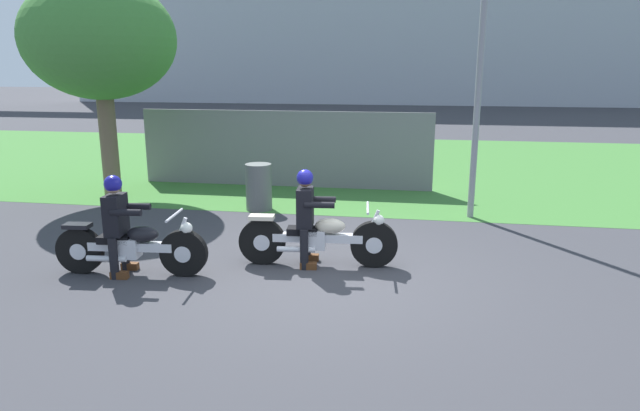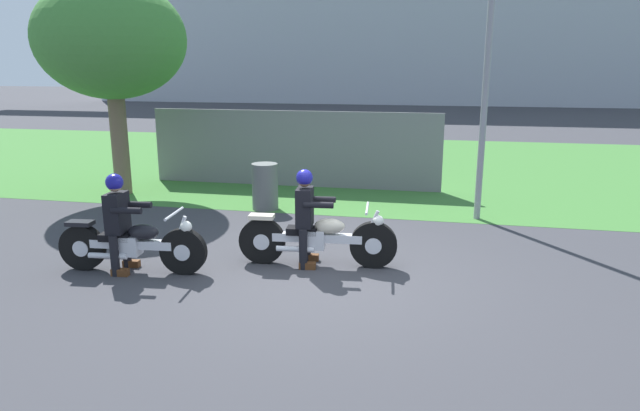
# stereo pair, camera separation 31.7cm
# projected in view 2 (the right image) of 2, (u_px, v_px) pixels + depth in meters

# --- Properties ---
(ground) EXTENTS (120.00, 120.00, 0.00)m
(ground) POSITION_uv_depth(u_px,v_px,m) (327.00, 279.00, 7.79)
(ground) COLOR #38383D
(grass_verge) EXTENTS (60.00, 12.00, 0.01)m
(grass_verge) POSITION_uv_depth(u_px,v_px,m) (389.00, 165.00, 16.60)
(grass_verge) COLOR #3D7533
(grass_verge) RESTS_ON ground
(motorcycle_lead) EXTENTS (2.31, 0.66, 0.90)m
(motorcycle_lead) POSITION_uv_depth(u_px,v_px,m) (318.00, 238.00, 8.23)
(motorcycle_lead) COLOR black
(motorcycle_lead) RESTS_ON ground
(rider_lead) EXTENTS (0.57, 0.49, 1.42)m
(rider_lead) POSITION_uv_depth(u_px,v_px,m) (306.00, 210.00, 8.15)
(rider_lead) COLOR black
(rider_lead) RESTS_ON ground
(motorcycle_follow) EXTENTS (2.15, 0.66, 0.89)m
(motorcycle_follow) POSITION_uv_depth(u_px,v_px,m) (132.00, 245.00, 7.97)
(motorcycle_follow) COLOR black
(motorcycle_follow) RESTS_ON ground
(rider_follow) EXTENTS (0.57, 0.49, 1.41)m
(rider_follow) POSITION_uv_depth(u_px,v_px,m) (118.00, 215.00, 7.89)
(rider_follow) COLOR black
(rider_follow) RESTS_ON ground
(tree_roadside) EXTENTS (3.18, 3.18, 4.65)m
(tree_roadside) POSITION_uv_depth(u_px,v_px,m) (111.00, 40.00, 12.13)
(tree_roadside) COLOR brown
(tree_roadside) RESTS_ON ground
(streetlight_pole) EXTENTS (0.96, 0.20, 6.32)m
(streetlight_pole) POSITION_uv_depth(u_px,v_px,m) (498.00, 3.00, 9.86)
(streetlight_pole) COLOR gray
(streetlight_pole) RESTS_ON ground
(trash_can) EXTENTS (0.52, 0.52, 0.93)m
(trash_can) POSITION_uv_depth(u_px,v_px,m) (265.00, 187.00, 11.43)
(trash_can) COLOR #595E5B
(trash_can) RESTS_ON ground
(fence_segment) EXTENTS (7.00, 0.06, 1.80)m
(fence_segment) POSITION_uv_depth(u_px,v_px,m) (293.00, 149.00, 13.52)
(fence_segment) COLOR slate
(fence_segment) RESTS_ON ground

